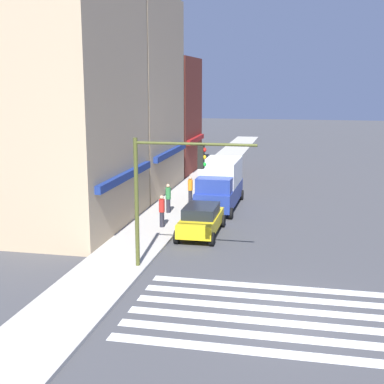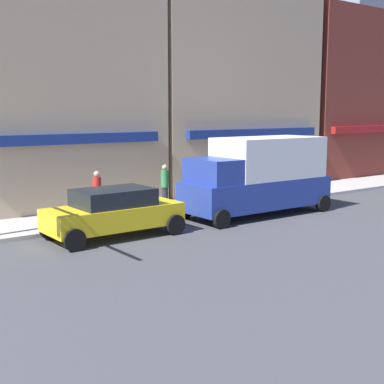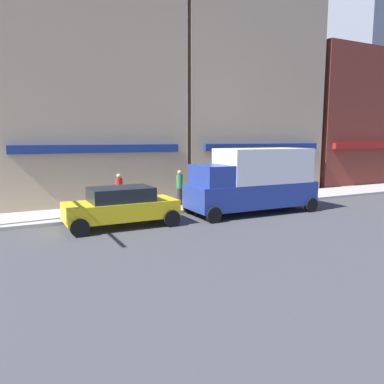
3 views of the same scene
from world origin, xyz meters
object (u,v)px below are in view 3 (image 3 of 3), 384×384
at_px(box_truck_blue, 253,180).
at_px(pedestrian_orange_vest, 235,185).
at_px(sedan_yellow, 121,206).
at_px(pedestrian_red_jacket, 119,192).
at_px(pedestrian_green_top, 180,187).

distance_m(box_truck_blue, pedestrian_orange_vest, 2.09).
bearing_deg(box_truck_blue, pedestrian_orange_vest, 82.42).
xyz_separation_m(sedan_yellow, pedestrian_red_jacket, (0.57, 2.29, 0.23)).
bearing_deg(box_truck_blue, pedestrian_red_jacket, 159.02).
bearing_deg(box_truck_blue, sedan_yellow, -179.51).
bearing_deg(sedan_yellow, box_truck_blue, -0.35).
relative_size(box_truck_blue, pedestrian_green_top, 3.51).
xyz_separation_m(sedan_yellow, box_truck_blue, (6.40, -0.00, 0.75)).
relative_size(pedestrian_red_jacket, pedestrian_orange_vest, 1.00).
bearing_deg(pedestrian_red_jacket, pedestrian_orange_vest, -28.59).
relative_size(sedan_yellow, box_truck_blue, 0.71).
bearing_deg(pedestrian_green_top, pedestrian_red_jacket, -166.16).
relative_size(box_truck_blue, pedestrian_red_jacket, 3.51).
bearing_deg(box_truck_blue, pedestrian_green_top, 133.29).
bearing_deg(pedestrian_green_top, pedestrian_orange_vest, -9.42).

